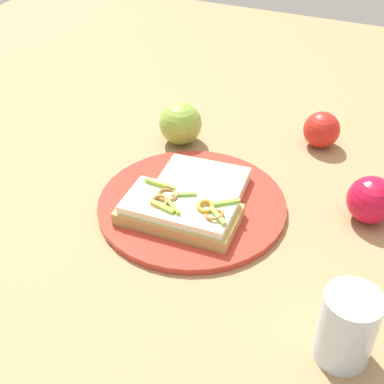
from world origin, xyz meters
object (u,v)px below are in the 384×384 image
at_px(apple_2, 371,200).
at_px(apple_1, 322,130).
at_px(apple_0, 180,123).
at_px(drinking_glass, 347,327).
at_px(sandwich, 181,212).
at_px(bread_slice_side, 203,180).
at_px(plate, 192,205).

bearing_deg(apple_2, apple_1, 123.02).
bearing_deg(apple_0, apple_2, -13.22).
relative_size(apple_1, apple_2, 0.91).
height_order(apple_1, drinking_glass, drinking_glass).
distance_m(sandwich, apple_2, 0.30).
distance_m(sandwich, bread_slice_side, 0.10).
distance_m(sandwich, apple_1, 0.36).
bearing_deg(apple_0, sandwich, -64.51).
height_order(sandwich, apple_0, apple_0).
height_order(apple_0, drinking_glass, drinking_glass).
distance_m(apple_0, apple_2, 0.38).
distance_m(apple_0, drinking_glass, 0.53).
height_order(apple_0, apple_1, apple_0).
relative_size(bread_slice_side, apple_0, 1.71).
bearing_deg(plate, apple_2, 18.60).
bearing_deg(apple_0, drinking_glass, -43.10).
height_order(plate, bread_slice_side, bread_slice_side).
relative_size(sandwich, apple_0, 2.31).
xyz_separation_m(bread_slice_side, apple_1, (0.15, 0.23, 0.01)).
bearing_deg(sandwich, apple_0, -67.72).
distance_m(sandwich, apple_0, 0.25).
relative_size(sandwich, apple_1, 2.74).
relative_size(plate, apple_1, 4.45).
xyz_separation_m(sandwich, drinking_glass, (0.28, -0.13, 0.02)).
bearing_deg(apple_2, bread_slice_side, -171.46).
bearing_deg(apple_2, drinking_glass, -87.15).
bearing_deg(bread_slice_side, apple_1, -128.74).
distance_m(apple_0, apple_1, 0.27).
height_order(plate, apple_1, apple_1).
relative_size(bread_slice_side, apple_2, 1.85).
xyz_separation_m(apple_2, drinking_glass, (0.01, -0.27, 0.01)).
relative_size(bread_slice_side, apple_1, 2.03).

